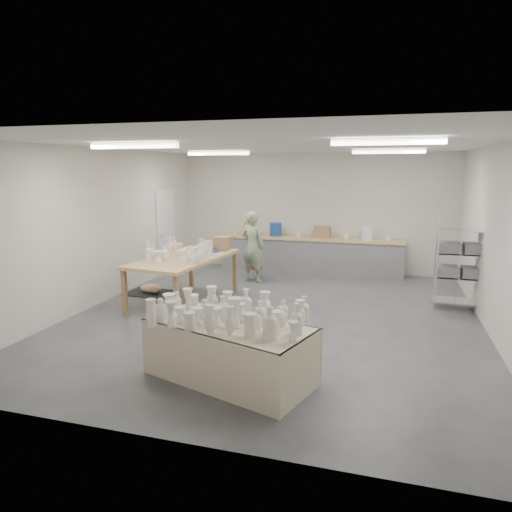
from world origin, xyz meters
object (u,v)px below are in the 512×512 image
(work_table, at_px, (187,257))
(red_stool, at_px, (256,269))
(potter, at_px, (253,246))
(drying_table, at_px, (230,346))

(work_table, bearing_deg, red_stool, 77.64)
(work_table, relative_size, potter, 1.55)
(potter, relative_size, red_stool, 4.42)
(drying_table, height_order, work_table, work_table)
(potter, bearing_deg, drying_table, 121.11)
(drying_table, xyz_separation_m, red_stool, (-1.16, 5.20, -0.18))
(drying_table, distance_m, work_table, 3.56)
(work_table, bearing_deg, potter, 75.27)
(drying_table, xyz_separation_m, potter, (-1.16, 4.93, 0.40))
(drying_table, xyz_separation_m, work_table, (-1.93, 2.96, 0.48))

